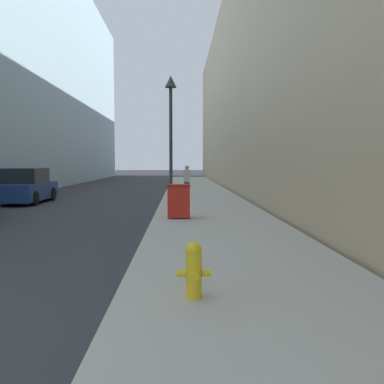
% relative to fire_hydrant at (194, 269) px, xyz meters
% --- Properties ---
extents(sidewalk_right, '(3.89, 60.00, 0.15)m').
position_rel_fire_hydrant_xyz_m(sidewalk_right, '(0.91, 15.83, -0.45)').
color(sidewalk_right, '#ADA89E').
rests_on(sidewalk_right, ground).
extents(building_right_stone, '(12.00, 60.00, 13.94)m').
position_rel_fire_hydrant_xyz_m(building_right_stone, '(8.95, 23.83, 6.44)').
color(building_right_stone, tan).
rests_on(building_right_stone, ground).
extents(fire_hydrant, '(0.45, 0.33, 0.72)m').
position_rel_fire_hydrant_xyz_m(fire_hydrant, '(0.00, 0.00, 0.00)').
color(fire_hydrant, yellow).
rests_on(fire_hydrant, sidewalk_right).
extents(trash_bin, '(0.71, 0.58, 1.06)m').
position_rel_fire_hydrant_xyz_m(trash_bin, '(-0.22, 7.88, 0.17)').
color(trash_bin, red).
rests_on(trash_bin, sidewalk_right).
extents(lamppost, '(0.48, 0.48, 5.29)m').
position_rel_fire_hydrant_xyz_m(lamppost, '(-0.56, 12.40, 3.22)').
color(lamppost, '#2D332D').
rests_on(lamppost, sidewalk_right).
extents(parked_sedan_near, '(1.82, 4.24, 1.62)m').
position_rel_fire_hydrant_xyz_m(parked_sedan_near, '(-7.34, 14.61, 0.21)').
color(parked_sedan_near, navy).
rests_on(parked_sedan_near, ground).
extents(pedestrian_on_sidewalk, '(0.32, 0.21, 1.59)m').
position_rel_fire_hydrant_xyz_m(pedestrian_on_sidewalk, '(0.16, 15.92, 0.42)').
color(pedestrian_on_sidewalk, '#2D3347').
rests_on(pedestrian_on_sidewalk, sidewalk_right).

